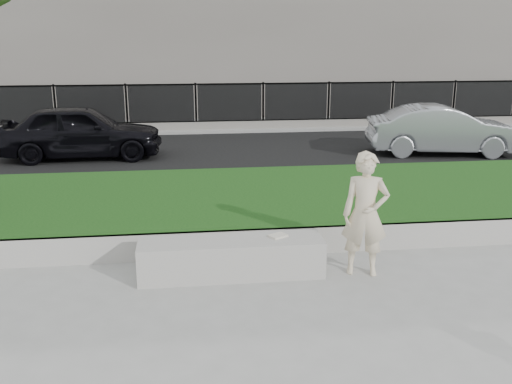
{
  "coord_description": "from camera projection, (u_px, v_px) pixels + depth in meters",
  "views": [
    {
      "loc": [
        -1.03,
        -6.61,
        3.08
      ],
      "look_at": [
        -0.03,
        1.2,
        0.91
      ],
      "focal_mm": 40.0,
      "sensor_mm": 36.0,
      "label": 1
    }
  ],
  "objects": [
    {
      "name": "ground",
      "position": [
        270.0,
        286.0,
        7.26
      ],
      "size": [
        90.0,
        90.0,
        0.0
      ],
      "primitive_type": "plane",
      "color": "gray",
      "rests_on": "ground"
    },
    {
      "name": "grass_bank",
      "position": [
        244.0,
        204.0,
        10.08
      ],
      "size": [
        34.0,
        4.0,
        0.4
      ],
      "primitive_type": "cube",
      "color": "#0E390F",
      "rests_on": "ground"
    },
    {
      "name": "grass_kerb",
      "position": [
        259.0,
        243.0,
        8.2
      ],
      "size": [
        34.0,
        0.08,
        0.4
      ],
      "primitive_type": "cube",
      "color": "#A6A39B",
      "rests_on": "ground"
    },
    {
      "name": "street",
      "position": [
        223.0,
        153.0,
        15.38
      ],
      "size": [
        34.0,
        7.0,
        0.04
      ],
      "primitive_type": "cube",
      "color": "black",
      "rests_on": "ground"
    },
    {
      "name": "far_pavement",
      "position": [
        213.0,
        126.0,
        19.68
      ],
      "size": [
        34.0,
        3.0,
        0.12
      ],
      "primitive_type": "cube",
      "color": "gray",
      "rests_on": "ground"
    },
    {
      "name": "iron_fence",
      "position": [
        215.0,
        116.0,
        18.59
      ],
      "size": [
        32.0,
        0.3,
        1.5
      ],
      "color": "slate",
      "rests_on": "far_pavement"
    },
    {
      "name": "stone_bench",
      "position": [
        231.0,
        257.0,
        7.52
      ],
      "size": [
        2.42,
        0.61,
        0.5
      ],
      "primitive_type": "cube",
      "color": "#A6A39B",
      "rests_on": "ground"
    },
    {
      "name": "man",
      "position": [
        365.0,
        214.0,
        7.44
      ],
      "size": [
        0.68,
        0.54,
        1.65
      ],
      "primitive_type": "imported",
      "rotation": [
        0.0,
        0.0,
        -0.27
      ],
      "color": "beige",
      "rests_on": "ground"
    },
    {
      "name": "book",
      "position": [
        278.0,
        236.0,
        7.57
      ],
      "size": [
        0.28,
        0.26,
        0.03
      ],
      "primitive_type": "cube",
      "rotation": [
        0.0,
        0.0,
        0.54
      ],
      "color": "beige",
      "rests_on": "stone_bench"
    },
    {
      "name": "car_dark",
      "position": [
        81.0,
        131.0,
        14.46
      ],
      "size": [
        4.08,
        1.71,
        1.38
      ],
      "primitive_type": "imported",
      "rotation": [
        0.0,
        0.0,
        1.59
      ],
      "color": "black",
      "rests_on": "street"
    },
    {
      "name": "car_silver",
      "position": [
        443.0,
        130.0,
        14.97
      ],
      "size": [
        4.05,
        1.99,
        1.28
      ],
      "primitive_type": "imported",
      "rotation": [
        0.0,
        0.0,
        1.4
      ],
      "color": "#9CA1A5",
      "rests_on": "street"
    }
  ]
}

